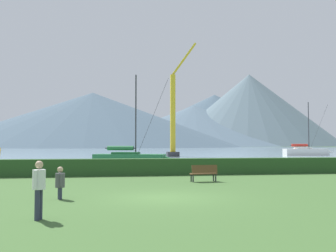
{
  "coord_description": "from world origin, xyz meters",
  "views": [
    {
      "loc": [
        -2.27,
        -14.92,
        2.11
      ],
      "look_at": [
        8.26,
        50.6,
        5.33
      ],
      "focal_mm": 40.41,
      "sensor_mm": 36.0,
      "label": 1
    }
  ],
  "objects_px": {
    "person_standing_walker": "(39,185)",
    "sailboat_slip_2": "(131,158)",
    "park_bench_near_path": "(204,172)",
    "sailboat_slip_4": "(306,151)",
    "dock_crane": "(174,119)",
    "person_seated_viewer": "(60,181)"
  },
  "relations": [
    {
      "from": "sailboat_slip_4",
      "to": "person_seated_viewer",
      "type": "height_order",
      "value": "sailboat_slip_4"
    },
    {
      "from": "person_seated_viewer",
      "to": "person_standing_walker",
      "type": "distance_m",
      "value": 4.02
    },
    {
      "from": "park_bench_near_path",
      "to": "person_standing_walker",
      "type": "bearing_deg",
      "value": -133.71
    },
    {
      "from": "sailboat_slip_4",
      "to": "park_bench_near_path",
      "type": "xyz_separation_m",
      "value": [
        -32.07,
        -46.22,
        -0.23
      ]
    },
    {
      "from": "person_seated_viewer",
      "to": "park_bench_near_path",
      "type": "bearing_deg",
      "value": 23.21
    },
    {
      "from": "sailboat_slip_2",
      "to": "sailboat_slip_4",
      "type": "xyz_separation_m",
      "value": [
        35.09,
        28.56,
        0.08
      ]
    },
    {
      "from": "park_bench_near_path",
      "to": "dock_crane",
      "type": "xyz_separation_m",
      "value": [
        6.01,
        43.94,
        5.92
      ]
    },
    {
      "from": "dock_crane",
      "to": "person_standing_walker",
      "type": "bearing_deg",
      "value": -103.92
    },
    {
      "from": "dock_crane",
      "to": "park_bench_near_path",
      "type": "bearing_deg",
      "value": -97.79
    },
    {
      "from": "dock_crane",
      "to": "sailboat_slip_4",
      "type": "bearing_deg",
      "value": 5.0
    },
    {
      "from": "sailboat_slip_2",
      "to": "park_bench_near_path",
      "type": "relative_size",
      "value": 5.9
    },
    {
      "from": "person_seated_viewer",
      "to": "dock_crane",
      "type": "height_order",
      "value": "dock_crane"
    },
    {
      "from": "person_standing_walker",
      "to": "sailboat_slip_2",
      "type": "bearing_deg",
      "value": 96.5
    },
    {
      "from": "sailboat_slip_4",
      "to": "dock_crane",
      "type": "bearing_deg",
      "value": -166.0
    },
    {
      "from": "park_bench_near_path",
      "to": "person_seated_viewer",
      "type": "relative_size",
      "value": 1.25
    },
    {
      "from": "sailboat_slip_2",
      "to": "dock_crane",
      "type": "relative_size",
      "value": 0.46
    },
    {
      "from": "park_bench_near_path",
      "to": "person_standing_walker",
      "type": "xyz_separation_m",
      "value": [
        -7.28,
        -9.69,
        0.45
      ]
    },
    {
      "from": "person_seated_viewer",
      "to": "person_standing_walker",
      "type": "xyz_separation_m",
      "value": [
        -0.1,
        -4.0,
        0.29
      ]
    },
    {
      "from": "sailboat_slip_4",
      "to": "person_standing_walker",
      "type": "bearing_deg",
      "value": -116.14
    },
    {
      "from": "sailboat_slip_2",
      "to": "park_bench_near_path",
      "type": "xyz_separation_m",
      "value": [
        3.03,
        -17.66,
        -0.15
      ]
    },
    {
      "from": "sailboat_slip_2",
      "to": "dock_crane",
      "type": "xyz_separation_m",
      "value": [
        9.04,
        26.28,
        5.78
      ]
    },
    {
      "from": "park_bench_near_path",
      "to": "dock_crane",
      "type": "relative_size",
      "value": 0.08
    }
  ]
}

